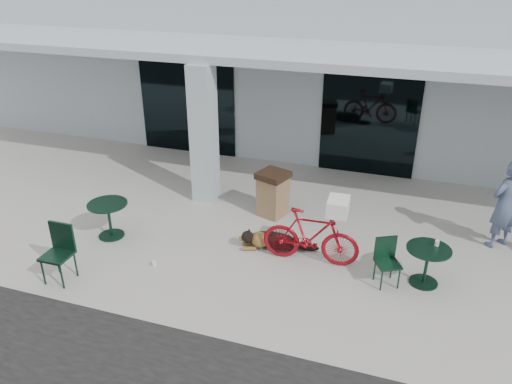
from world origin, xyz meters
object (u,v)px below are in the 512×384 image
(cafe_table_near, at_px, (110,220))
(bicycle, at_px, (311,236))
(person, at_px, (505,204))
(cafe_table_far, at_px, (426,266))
(cafe_chair_near, at_px, (57,255))
(trash_receptacle, at_px, (273,194))
(dog, at_px, (275,240))
(cafe_chair_far_a, at_px, (388,263))

(cafe_table_near, bearing_deg, bicycle, 5.41)
(bicycle, height_order, person, person)
(cafe_table_near, height_order, person, person)
(cafe_table_near, xyz_separation_m, cafe_table_far, (6.06, 0.35, -0.02))
(cafe_chair_near, height_order, trash_receptacle, cafe_chair_near)
(dog, bearing_deg, cafe_chair_near, -165.59)
(bicycle, height_order, trash_receptacle, bicycle)
(dog, relative_size, cafe_chair_near, 1.10)
(dog, height_order, trash_receptacle, trash_receptacle)
(dog, distance_m, cafe_table_near, 3.34)
(bicycle, xyz_separation_m, cafe_chair_near, (-4.00, -1.97, -0.01))
(cafe_chair_near, bearing_deg, trash_receptacle, 50.79)
(bicycle, height_order, dog, bicycle)
(dog, xyz_separation_m, cafe_table_far, (2.79, -0.27, 0.16))
(cafe_chair_near, xyz_separation_m, trash_receptacle, (2.82, 3.51, -0.02))
(trash_receptacle, bearing_deg, cafe_table_near, -145.84)
(cafe_chair_near, bearing_deg, cafe_chair_far_a, 16.89)
(bicycle, bearing_deg, cafe_chair_near, 113.55)
(cafe_table_far, distance_m, trash_receptacle, 3.60)
(cafe_chair_near, height_order, person, person)
(cafe_table_far, bearing_deg, cafe_chair_far_a, -159.19)
(dog, bearing_deg, cafe_chair_far_a, -32.77)
(cafe_chair_far_a, bearing_deg, person, 18.21)
(bicycle, relative_size, dog, 1.54)
(dog, distance_m, cafe_chair_near, 3.94)
(cafe_table_far, height_order, trash_receptacle, trash_receptacle)
(dog, xyz_separation_m, cafe_chair_near, (-3.26, -2.20, 0.33))
(person, bearing_deg, cafe_chair_far_a, 4.31)
(cafe_table_near, xyz_separation_m, trash_receptacle, (2.84, 1.92, 0.13))
(dog, xyz_separation_m, person, (4.10, 1.50, 0.70))
(cafe_table_near, xyz_separation_m, cafe_chair_far_a, (5.44, 0.11, 0.05))
(cafe_chair_far_a, xyz_separation_m, person, (1.94, 2.00, 0.47))
(dog, height_order, cafe_chair_near, cafe_chair_near)
(dog, bearing_deg, cafe_table_far, -25.08)
(cafe_chair_far_a, bearing_deg, cafe_chair_near, 169.62)
(dog, bearing_deg, person, 0.49)
(cafe_table_near, xyz_separation_m, cafe_chair_near, (0.02, -1.59, 0.15))
(cafe_chair_near, bearing_deg, bicycle, 25.71)
(bicycle, distance_m, person, 3.79)
(cafe_table_near, height_order, cafe_chair_far_a, cafe_chair_far_a)
(cafe_chair_near, distance_m, cafe_table_far, 6.35)
(cafe_table_far, height_order, cafe_chair_far_a, cafe_chair_far_a)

